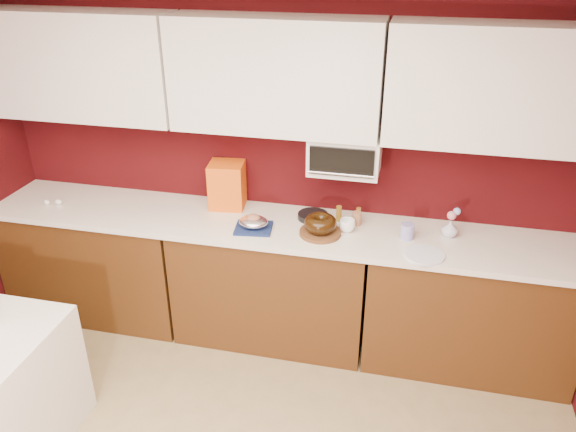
# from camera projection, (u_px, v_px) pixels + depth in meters

# --- Properties ---
(wall_back) EXTENTS (4.00, 0.02, 2.50)m
(wall_back) POSITION_uv_depth(u_px,v_px,m) (282.00, 158.00, 3.86)
(wall_back) COLOR #3C080A
(wall_back) RESTS_ON floor
(base_cabinet_left) EXTENTS (1.31, 0.58, 0.86)m
(base_cabinet_left) POSITION_uv_depth(u_px,v_px,m) (101.00, 260.00, 4.22)
(base_cabinet_left) COLOR #49290E
(base_cabinet_left) RESTS_ON floor
(base_cabinet_center) EXTENTS (1.31, 0.58, 0.86)m
(base_cabinet_center) POSITION_uv_depth(u_px,v_px,m) (272.00, 282.00, 3.96)
(base_cabinet_center) COLOR #49290E
(base_cabinet_center) RESTS_ON floor
(base_cabinet_right) EXTENTS (1.31, 0.58, 0.86)m
(base_cabinet_right) POSITION_uv_depth(u_px,v_px,m) (469.00, 308.00, 3.69)
(base_cabinet_right) COLOR #49290E
(base_cabinet_right) RESTS_ON floor
(countertop) EXTENTS (4.00, 0.62, 0.04)m
(countertop) POSITION_uv_depth(u_px,v_px,m) (272.00, 226.00, 3.75)
(countertop) COLOR silver
(countertop) RESTS_ON base_cabinet_center
(upper_cabinet_left) EXTENTS (1.31, 0.33, 0.70)m
(upper_cabinet_left) POSITION_uv_depth(u_px,v_px,m) (80.00, 65.00, 3.71)
(upper_cabinet_left) COLOR white
(upper_cabinet_left) RESTS_ON wall_back
(upper_cabinet_center) EXTENTS (1.31, 0.33, 0.70)m
(upper_cabinet_center) POSITION_uv_depth(u_px,v_px,m) (275.00, 76.00, 3.44)
(upper_cabinet_center) COLOR white
(upper_cabinet_center) RESTS_ON wall_back
(upper_cabinet_right) EXTENTS (1.31, 0.33, 0.70)m
(upper_cabinet_right) POSITION_uv_depth(u_px,v_px,m) (503.00, 88.00, 3.18)
(upper_cabinet_right) COLOR white
(upper_cabinet_right) RESTS_ON wall_back
(toaster_oven) EXTENTS (0.45, 0.30, 0.25)m
(toaster_oven) POSITION_uv_depth(u_px,v_px,m) (345.00, 153.00, 3.58)
(toaster_oven) COLOR white
(toaster_oven) RESTS_ON upper_cabinet_center
(toaster_oven_door) EXTENTS (0.40, 0.02, 0.18)m
(toaster_oven_door) POSITION_uv_depth(u_px,v_px,m) (342.00, 162.00, 3.44)
(toaster_oven_door) COLOR black
(toaster_oven_door) RESTS_ON toaster_oven
(toaster_oven_handle) EXTENTS (0.42, 0.02, 0.02)m
(toaster_oven_handle) POSITION_uv_depth(u_px,v_px,m) (341.00, 174.00, 3.46)
(toaster_oven_handle) COLOR silver
(toaster_oven_handle) RESTS_ON toaster_oven
(cake_base) EXTENTS (0.28, 0.28, 0.02)m
(cake_base) POSITION_uv_depth(u_px,v_px,m) (320.00, 233.00, 3.60)
(cake_base) COLOR brown
(cake_base) RESTS_ON countertop
(bundt_cake) EXTENTS (0.22, 0.22, 0.09)m
(bundt_cake) POSITION_uv_depth(u_px,v_px,m) (320.00, 223.00, 3.57)
(bundt_cake) COLOR black
(bundt_cake) RESTS_ON cake_base
(navy_towel) EXTENTS (0.26, 0.23, 0.02)m
(navy_towel) POSITION_uv_depth(u_px,v_px,m) (254.00, 228.00, 3.67)
(navy_towel) COLOR navy
(navy_towel) RESTS_ON countertop
(foil_ham_nest) EXTENTS (0.24, 0.22, 0.07)m
(foil_ham_nest) POSITION_uv_depth(u_px,v_px,m) (253.00, 222.00, 3.64)
(foil_ham_nest) COLOR white
(foil_ham_nest) RESTS_ON navy_towel
(roasted_ham) EXTENTS (0.11, 0.10, 0.06)m
(roasted_ham) POSITION_uv_depth(u_px,v_px,m) (253.00, 218.00, 3.63)
(roasted_ham) COLOR #A8684D
(roasted_ham) RESTS_ON foil_ham_nest
(pandoro_box) EXTENTS (0.26, 0.24, 0.32)m
(pandoro_box) POSITION_uv_depth(u_px,v_px,m) (227.00, 185.00, 3.91)
(pandoro_box) COLOR red
(pandoro_box) RESTS_ON countertop
(dark_pan) EXTENTS (0.26, 0.26, 0.04)m
(dark_pan) POSITION_uv_depth(u_px,v_px,m) (313.00, 216.00, 3.80)
(dark_pan) COLOR black
(dark_pan) RESTS_ON countertop
(coffee_mug) EXTENTS (0.13, 0.13, 0.10)m
(coffee_mug) POSITION_uv_depth(u_px,v_px,m) (347.00, 224.00, 3.62)
(coffee_mug) COLOR white
(coffee_mug) RESTS_ON countertop
(blue_jar) EXTENTS (0.09, 0.09, 0.10)m
(blue_jar) POSITION_uv_depth(u_px,v_px,m) (407.00, 231.00, 3.54)
(blue_jar) COLOR #1C1E9B
(blue_jar) RESTS_ON countertop
(flower_vase) EXTENTS (0.10, 0.10, 0.12)m
(flower_vase) POSITION_uv_depth(u_px,v_px,m) (450.00, 228.00, 3.56)
(flower_vase) COLOR silver
(flower_vase) RESTS_ON countertop
(flower_pink) EXTENTS (0.06, 0.06, 0.06)m
(flower_pink) POSITION_uv_depth(u_px,v_px,m) (452.00, 215.00, 3.52)
(flower_pink) COLOR #D77C88
(flower_pink) RESTS_ON flower_vase
(flower_blue) EXTENTS (0.05, 0.05, 0.05)m
(flower_blue) POSITION_uv_depth(u_px,v_px,m) (457.00, 211.00, 3.52)
(flower_blue) COLOR #8DA5E3
(flower_blue) RESTS_ON flower_vase
(china_plate) EXTENTS (0.31, 0.31, 0.01)m
(china_plate) POSITION_uv_depth(u_px,v_px,m) (424.00, 255.00, 3.36)
(china_plate) COLOR white
(china_plate) RESTS_ON countertop
(amber_bottle) EXTENTS (0.05, 0.05, 0.11)m
(amber_bottle) POSITION_uv_depth(u_px,v_px,m) (339.00, 214.00, 3.75)
(amber_bottle) COLOR olive
(amber_bottle) RESTS_ON countertop
(paper_cup) EXTENTS (0.06, 0.06, 0.09)m
(paper_cup) POSITION_uv_depth(u_px,v_px,m) (357.00, 219.00, 3.71)
(paper_cup) COLOR #976544
(paper_cup) RESTS_ON countertop
(egg_left) EXTENTS (0.05, 0.04, 0.04)m
(egg_left) POSITION_uv_depth(u_px,v_px,m) (47.00, 202.00, 3.99)
(egg_left) COLOR silver
(egg_left) RESTS_ON countertop
(egg_right) EXTENTS (0.06, 0.05, 0.04)m
(egg_right) POSITION_uv_depth(u_px,v_px,m) (58.00, 202.00, 4.00)
(egg_right) COLOR silver
(egg_right) RESTS_ON countertop
(amber_bottle_tall) EXTENTS (0.04, 0.04, 0.10)m
(amber_bottle_tall) POSITION_uv_depth(u_px,v_px,m) (358.00, 215.00, 3.74)
(amber_bottle_tall) COLOR brown
(amber_bottle_tall) RESTS_ON countertop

